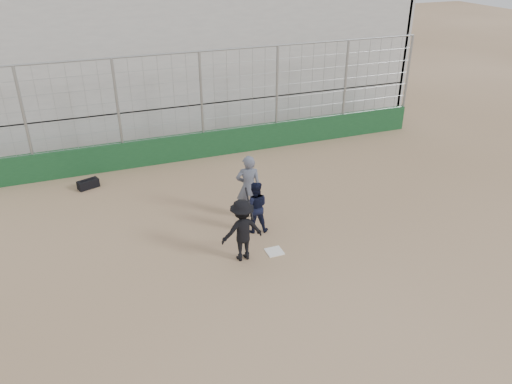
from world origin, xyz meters
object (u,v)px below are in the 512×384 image
object	(u,v)px
batter_at_plate	(242,230)
umpire	(249,190)
catcher_crouched	(255,215)
equipment_bag	(88,184)

from	to	relation	value
batter_at_plate	umpire	bearing A→B (deg)	65.58
catcher_crouched	equipment_bag	world-z (taller)	catcher_crouched
batter_at_plate	umpire	xyz separation A→B (m)	(0.89, 1.97, 0.05)
catcher_crouched	equipment_bag	size ratio (longest dim) A/B	1.44
equipment_bag	umpire	bearing A→B (deg)	-40.66
batter_at_plate	catcher_crouched	size ratio (longest dim) A/B	1.73
catcher_crouched	umpire	bearing A→B (deg)	82.11
batter_at_plate	equipment_bag	size ratio (longest dim) A/B	2.50
catcher_crouched	batter_at_plate	bearing A→B (deg)	-124.59
equipment_bag	batter_at_plate	bearing A→B (deg)	-58.64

